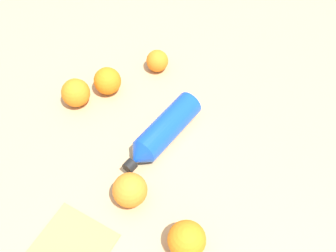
% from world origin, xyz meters
% --- Properties ---
extents(ground_plane, '(2.40, 2.40, 0.00)m').
position_xyz_m(ground_plane, '(0.00, 0.00, 0.00)').
color(ground_plane, tan).
extents(water_bottle, '(0.26, 0.09, 0.07)m').
position_xyz_m(water_bottle, '(0.00, 0.01, 0.04)').
color(water_bottle, blue).
rests_on(water_bottle, ground_plane).
extents(orange_0, '(0.08, 0.08, 0.08)m').
position_xyz_m(orange_0, '(0.07, -0.26, 0.04)').
color(orange_0, orange).
rests_on(orange_0, ground_plane).
extents(orange_1, '(0.07, 0.07, 0.07)m').
position_xyz_m(orange_1, '(-0.17, -0.18, 0.03)').
color(orange_1, orange).
rests_on(orange_1, ground_plane).
extents(orange_2, '(0.08, 0.08, 0.08)m').
position_xyz_m(orange_2, '(-0.02, -0.23, 0.04)').
color(orange_2, orange).
rests_on(orange_2, ground_plane).
extents(orange_3, '(0.08, 0.08, 0.08)m').
position_xyz_m(orange_3, '(0.17, 0.24, 0.04)').
color(orange_3, orange).
rests_on(orange_3, ground_plane).
extents(orange_4, '(0.08, 0.08, 0.08)m').
position_xyz_m(orange_4, '(0.18, 0.07, 0.04)').
color(orange_4, orange).
rests_on(orange_4, ground_plane).
extents(folded_napkin, '(0.21, 0.20, 0.01)m').
position_xyz_m(folded_napkin, '(0.36, 0.06, 0.00)').
color(folded_napkin, '#E5B24C').
rests_on(folded_napkin, ground_plane).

